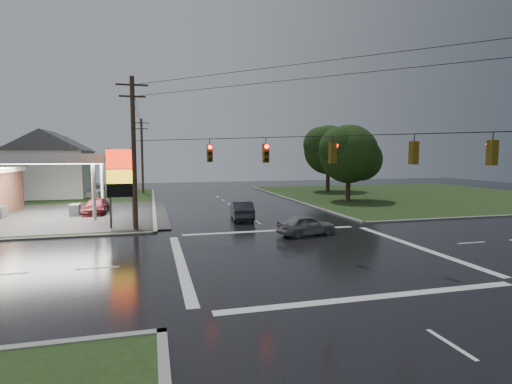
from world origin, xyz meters
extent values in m
plane|color=black|center=(0.00, 0.00, 0.00)|extent=(120.00, 120.00, 0.00)
cube|color=black|center=(26.00, 26.00, 0.04)|extent=(36.00, 36.00, 0.08)
cube|color=#2D2D2D|center=(-20.00, 18.00, 0.09)|extent=(26.00, 18.00, 0.02)
cylinder|color=silver|center=(-13.00, 15.00, 2.50)|extent=(0.30, 0.30, 5.00)
cylinder|color=silver|center=(-13.00, 21.00, 2.50)|extent=(0.30, 0.30, 5.00)
cube|color=silver|center=(-18.00, 18.00, 5.20)|extent=(12.00, 8.00, 0.80)
cube|color=white|center=(-18.00, 18.00, 4.78)|extent=(11.40, 7.40, 0.04)
cube|color=#59595E|center=(-21.00, 18.00, 0.55)|extent=(0.80, 1.60, 1.10)
cube|color=#59595E|center=(-15.00, 18.00, 0.55)|extent=(0.80, 1.60, 1.10)
cylinder|color=#59595E|center=(-11.30, 10.50, 3.00)|extent=(0.16, 0.16, 6.00)
cylinder|color=#59595E|center=(-9.70, 10.50, 3.00)|extent=(0.16, 0.16, 6.00)
cube|color=red|center=(-10.50, 10.50, 5.20)|extent=(2.00, 0.35, 1.40)
cube|color=yellow|center=(-10.50, 10.50, 3.90)|extent=(2.00, 0.35, 1.00)
cube|color=black|center=(-10.50, 10.50, 2.90)|extent=(2.00, 0.35, 1.00)
cylinder|color=#382619|center=(-9.50, 9.50, 5.50)|extent=(0.32, 0.32, 11.00)
cube|color=#382619|center=(-9.50, 9.50, 10.40)|extent=(2.20, 0.12, 0.12)
cube|color=#382619|center=(-9.50, 9.50, 9.60)|extent=(1.80, 0.12, 0.12)
cylinder|color=#382619|center=(-9.50, 38.00, 5.25)|extent=(0.32, 0.32, 10.50)
cube|color=#382619|center=(-9.50, 38.00, 9.90)|extent=(2.20, 0.12, 0.12)
cube|color=#382619|center=(-9.50, 38.00, 9.10)|extent=(1.80, 0.12, 0.12)
cube|color=#59470C|center=(-4.75, 4.75, 5.60)|extent=(0.34, 0.34, 1.10)
cylinder|color=#FF0C07|center=(-4.75, 4.55, 5.98)|extent=(0.22, 0.08, 0.22)
cube|color=#59470C|center=(-1.90, 1.90, 5.60)|extent=(0.34, 0.34, 1.10)
cylinder|color=#FF0C07|center=(-1.90, 1.70, 5.98)|extent=(0.22, 0.08, 0.22)
cube|color=#59470C|center=(0.95, -0.95, 5.60)|extent=(0.34, 0.34, 1.10)
cylinder|color=#FF0C07|center=(1.15, -0.95, 5.98)|extent=(0.08, 0.22, 0.22)
cube|color=#59470C|center=(3.80, -3.80, 5.60)|extent=(0.34, 0.34, 1.10)
cylinder|color=#FF0C07|center=(3.80, -3.60, 5.98)|extent=(0.22, 0.08, 0.22)
cube|color=#59470C|center=(6.08, -6.08, 5.60)|extent=(0.34, 0.34, 1.10)
cylinder|color=#FF0C07|center=(6.08, -5.88, 5.98)|extent=(0.22, 0.08, 0.22)
cube|color=silver|center=(-21.00, 36.00, 3.00)|extent=(9.00, 8.00, 6.00)
cube|color=gray|center=(-15.70, 36.00, 0.40)|extent=(1.60, 4.80, 0.80)
cube|color=silver|center=(-22.00, 48.00, 3.00)|extent=(9.00, 8.00, 6.00)
cube|color=gray|center=(-16.70, 48.00, 0.40)|extent=(1.60, 4.80, 0.80)
cylinder|color=black|center=(14.00, 22.00, 2.52)|extent=(0.56, 0.56, 5.04)
sphere|color=black|center=(14.00, 22.00, 5.58)|extent=(6.80, 6.80, 6.80)
sphere|color=black|center=(15.70, 22.30, 4.95)|extent=(5.10, 5.10, 5.10)
sphere|color=black|center=(12.64, 21.60, 6.30)|extent=(4.76, 4.76, 4.76)
cylinder|color=black|center=(17.00, 34.00, 2.80)|extent=(0.56, 0.56, 5.60)
sphere|color=black|center=(17.00, 34.00, 6.20)|extent=(7.20, 7.20, 7.20)
sphere|color=black|center=(18.80, 34.30, 5.50)|extent=(5.40, 5.40, 5.40)
sphere|color=black|center=(15.56, 33.60, 7.00)|extent=(5.04, 5.04, 5.04)
imported|color=#22272B|center=(-0.95, 12.51, 0.79)|extent=(2.19, 4.95, 1.58)
imported|color=gray|center=(1.90, 4.93, 0.70)|extent=(4.38, 2.41, 1.41)
imported|color=#521218|center=(-13.36, 18.74, 0.70)|extent=(2.20, 4.90, 1.39)
camera|label=1|loc=(-8.35, -20.36, 5.52)|focal=28.00mm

